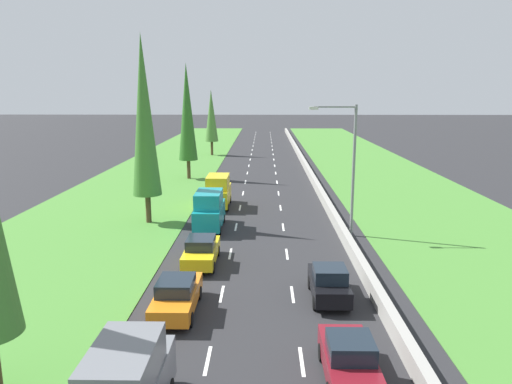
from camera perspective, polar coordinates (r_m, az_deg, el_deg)
The scene contains 15 objects.
ground_plane at distance 61.91m, azimuth 0.68°, elevation 2.72°, with size 300.00×300.00×0.00m, color #28282B.
grass_verge_left at distance 63.25m, azimuth -10.87°, elevation 2.72°, with size 14.00×140.00×0.04m, color #478433.
grass_verge_right at distance 63.47m, azimuth 13.76°, elevation 2.63°, with size 14.00×140.00×0.04m, color #478433.
median_barrier at distance 62.07m, azimuth 5.96°, elevation 3.08°, with size 0.44×120.00×0.85m, color #9E9B93.
lane_markings at distance 61.91m, azimuth 0.68°, elevation 2.73°, with size 3.64×116.00×0.01m.
orange_sedan_left_lane at distance 22.39m, azimuth -9.42°, elevation -12.04°, with size 1.82×4.50×1.64m.
yellow_sedan_left_lane at distance 28.05m, azimuth -6.53°, elevation -6.95°, with size 1.82×4.50×1.64m.
teal_van_left_lane at distance 34.89m, azimuth -5.59°, elevation -2.17°, with size 1.96×4.90×2.82m.
yellow_van_left_lane at distance 41.42m, azimuth -4.51°, elevation 0.09°, with size 1.96×4.90×2.82m.
maroon_hatchback_right_lane at distance 17.69m, azimuth 10.98°, elevation -18.88°, with size 1.74×3.90×1.72m.
black_hatchback_right_lane at distance 23.61m, azimuth 8.68°, elevation -10.65°, with size 1.74×3.90×1.72m.
poplar_tree_second at distance 36.35m, azimuth -13.19°, elevation 8.76°, with size 2.15×2.15×14.00m.
poplar_tree_third at distance 54.85m, azimuth -8.20°, elevation 9.36°, with size 2.13×2.13×13.00m.
poplar_tree_fourth at distance 75.56m, azimuth -5.34°, elevation 9.01°, with size 2.05×2.05×10.18m.
street_light_mast at distance 32.91m, azimuth 10.98°, elevation 3.63°, with size 3.20×0.28×9.00m.
Camera 1 is at (0.33, -1.12, 9.82)m, focal length 33.60 mm.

